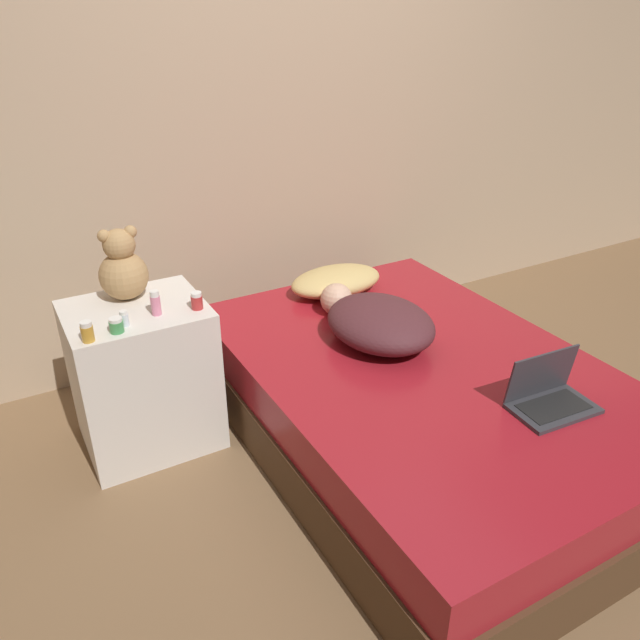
% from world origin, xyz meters
% --- Properties ---
extents(ground_plane, '(12.00, 12.00, 0.00)m').
position_xyz_m(ground_plane, '(0.00, 0.00, 0.00)').
color(ground_plane, brown).
extents(wall_back, '(8.00, 0.06, 2.60)m').
position_xyz_m(wall_back, '(0.00, 1.27, 1.30)').
color(wall_back, tan).
rests_on(wall_back, ground_plane).
extents(bed, '(1.35, 1.98, 0.42)m').
position_xyz_m(bed, '(0.00, 0.00, 0.21)').
color(bed, '#4C331E').
rests_on(bed, ground_plane).
extents(nightstand, '(0.56, 0.47, 0.65)m').
position_xyz_m(nightstand, '(-1.01, 0.62, 0.33)').
color(nightstand, silver).
rests_on(nightstand, ground_plane).
extents(pillow, '(0.49, 0.30, 0.13)m').
position_xyz_m(pillow, '(0.04, 0.78, 0.48)').
color(pillow, tan).
rests_on(pillow, bed).
extents(person_lying, '(0.47, 0.68, 0.18)m').
position_xyz_m(person_lying, '(-0.06, 0.27, 0.51)').
color(person_lying, '#4C2328').
rests_on(person_lying, bed).
extents(laptop, '(0.32, 0.22, 0.21)m').
position_xyz_m(laptop, '(0.21, -0.47, 0.47)').
color(laptop, '#333338').
rests_on(laptop, bed).
extents(teddy_bear, '(0.20, 0.20, 0.31)m').
position_xyz_m(teddy_bear, '(-1.01, 0.73, 0.79)').
color(teddy_bear, tan).
rests_on(teddy_bear, nightstand).
extents(bottle_red, '(0.05, 0.05, 0.07)m').
position_xyz_m(bottle_red, '(-0.79, 0.48, 0.69)').
color(bottle_red, '#B72D2D').
rests_on(bottle_red, nightstand).
extents(bottle_green, '(0.05, 0.05, 0.06)m').
position_xyz_m(bottle_green, '(-1.12, 0.44, 0.68)').
color(bottle_green, '#3D8E4C').
rests_on(bottle_green, nightstand).
extents(bottle_clear, '(0.03, 0.03, 0.06)m').
position_xyz_m(bottle_clear, '(-1.08, 0.48, 0.68)').
color(bottle_clear, silver).
rests_on(bottle_clear, nightstand).
extents(bottle_amber, '(0.05, 0.05, 0.08)m').
position_xyz_m(bottle_amber, '(-1.23, 0.42, 0.69)').
color(bottle_amber, gold).
rests_on(bottle_amber, nightstand).
extents(bottle_pink, '(0.04, 0.04, 0.10)m').
position_xyz_m(bottle_pink, '(-0.95, 0.51, 0.70)').
color(bottle_pink, pink).
rests_on(bottle_pink, nightstand).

